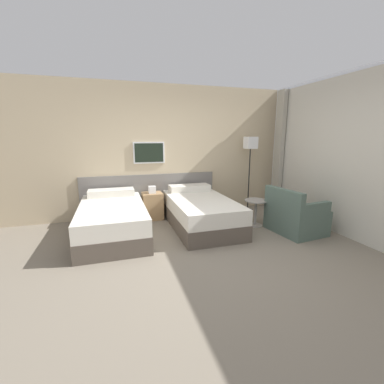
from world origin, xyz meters
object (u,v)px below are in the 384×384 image
bed_near_door (113,220)px  nightstand (153,205)px  side_table (256,208)px  floor_lamp (250,149)px  bed_near_window (200,212)px  armchair (295,217)px

bed_near_door → nightstand: (0.79, 0.72, 0.00)m
side_table → floor_lamp: bearing=68.5°
bed_near_door → nightstand: 1.07m
bed_near_window → floor_lamp: bearing=25.8°
bed_near_window → armchair: 1.68m
nightstand → armchair: bearing=-33.6°
bed_near_window → nightstand: (-0.79, 0.72, 0.00)m
bed_near_window → armchair: bearing=-28.0°
bed_near_door → side_table: bearing=-6.2°
armchair → side_table: bearing=37.2°
bed_near_window → armchair: armchair is taller
armchair → floor_lamp: bearing=-2.1°
bed_near_window → nightstand: nightstand is taller
nightstand → side_table: nightstand is taller
side_table → armchair: armchair is taller
bed_near_door → armchair: (3.05, -0.79, -0.00)m
bed_near_window → nightstand: bearing=137.5°
nightstand → floor_lamp: floor_lamp is taller
bed_near_door → floor_lamp: bearing=12.7°
side_table → bed_near_window: bearing=164.3°
bed_near_door → bed_near_window: bearing=0.0°
bed_near_door → bed_near_window: same height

